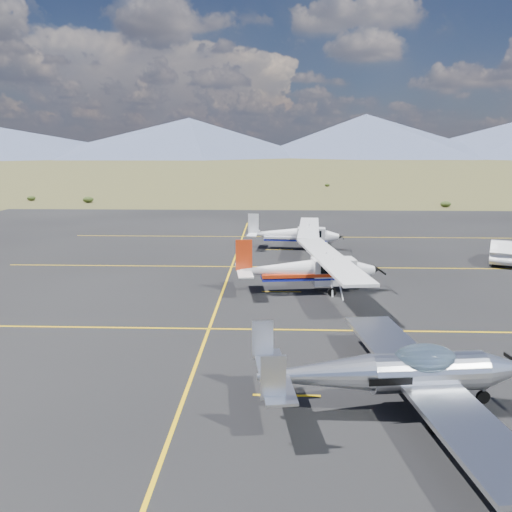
% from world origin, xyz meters
% --- Properties ---
extents(ground, '(1600.00, 1600.00, 0.00)m').
position_xyz_m(ground, '(0.00, 0.00, 0.00)').
color(ground, '#383D1C').
rests_on(ground, ground).
extents(apron, '(72.00, 72.00, 0.02)m').
position_xyz_m(apron, '(0.00, 7.00, 0.00)').
color(apron, black).
rests_on(apron, ground).
extents(aircraft_low_wing, '(7.45, 10.32, 2.23)m').
position_xyz_m(aircraft_low_wing, '(0.01, -4.10, 1.07)').
color(aircraft_low_wing, silver).
rests_on(aircraft_low_wing, apron).
extents(aircraft_cessna, '(6.54, 10.81, 2.73)m').
position_xyz_m(aircraft_cessna, '(-1.61, 7.69, 1.21)').
color(aircraft_cessna, silver).
rests_on(aircraft_cessna, apron).
extents(aircraft_plain, '(6.01, 10.00, 2.53)m').
position_xyz_m(aircraft_plain, '(-1.84, 18.93, 1.12)').
color(aircraft_plain, white).
rests_on(aircraft_plain, apron).
extents(sedan, '(3.17, 4.62, 1.44)m').
position_xyz_m(sedan, '(11.34, 14.88, 0.73)').
color(sedan, silver).
rests_on(sedan, apron).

